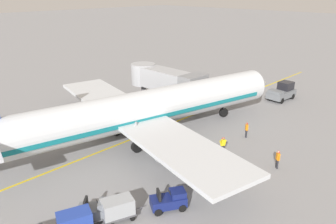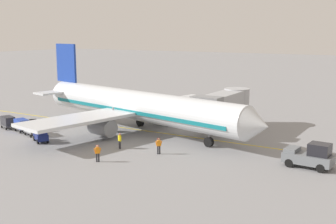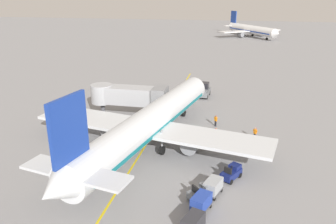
{
  "view_description": "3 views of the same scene",
  "coord_description": "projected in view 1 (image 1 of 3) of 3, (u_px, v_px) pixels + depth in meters",
  "views": [
    {
      "loc": [
        24.42,
        -20.14,
        14.75
      ],
      "look_at": [
        1.76,
        2.7,
        2.52
      ],
      "focal_mm": 35.02,
      "sensor_mm": 36.0,
      "label": 1
    },
    {
      "loc": [
        45.04,
        31.06,
        12.39
      ],
      "look_at": [
        3.15,
        5.97,
        3.41
      ],
      "focal_mm": 46.91,
      "sensor_mm": 36.0,
      "label": 2
    },
    {
      "loc": [
        10.55,
        -37.35,
        18.3
      ],
      "look_at": [
        2.44,
        1.87,
        3.89
      ],
      "focal_mm": 35.79,
      "sensor_mm": 36.0,
      "label": 3
    }
  ],
  "objects": [
    {
      "name": "parked_airliner",
      "position": [
        140.0,
        110.0,
        32.99
      ],
      "size": [
        30.43,
        37.12,
        10.63
      ],
      "color": "silver",
      "rests_on": "ground"
    },
    {
      "name": "baggage_tug_lead",
      "position": [
        98.0,
        210.0,
        22.09
      ],
      "size": [
        2.59,
        2.64,
        1.62
      ],
      "color": "slate",
      "rests_on": "ground"
    },
    {
      "name": "baggage_cart_second_in_train",
      "position": [
        75.0,
        221.0,
        20.67
      ],
      "size": [
        1.95,
        2.96,
        1.58
      ],
      "color": "#4C4C51",
      "rests_on": "ground"
    },
    {
      "name": "ground_crew_loader",
      "position": [
        278.0,
        158.0,
        28.27
      ],
      "size": [
        0.6,
        0.55,
        1.69
      ],
      "color": "#232328",
      "rests_on": "ground"
    },
    {
      "name": "baggage_tug_trailing",
      "position": [
        170.0,
        200.0,
        23.12
      ],
      "size": [
        2.29,
        2.76,
        1.62
      ],
      "color": "navy",
      "rests_on": "ground"
    },
    {
      "name": "ground_crew_wing_walker",
      "position": [
        247.0,
        129.0,
        34.18
      ],
      "size": [
        0.57,
        0.58,
        1.69
      ],
      "color": "#232328",
      "rests_on": "ground"
    },
    {
      "name": "pushback_tractor",
      "position": [
        282.0,
        92.0,
        45.86
      ],
      "size": [
        2.48,
        4.53,
        2.4
      ],
      "color": "slate",
      "rests_on": "ground"
    },
    {
      "name": "jet_bridge",
      "position": [
        165.0,
        80.0,
        42.89
      ],
      "size": [
        11.88,
        3.5,
        4.98
      ],
      "color": "#A8AAAF",
      "rests_on": "ground"
    },
    {
      "name": "gate_lead_in_line",
      "position": [
        138.0,
        136.0,
        34.68
      ],
      "size": [
        0.24,
        80.0,
        0.01
      ],
      "primitive_type": "cube",
      "color": "gold",
      "rests_on": "ground"
    },
    {
      "name": "baggage_cart_front",
      "position": [
        118.0,
        208.0,
        21.95
      ],
      "size": [
        1.95,
        2.96,
        1.58
      ],
      "color": "#4C4C51",
      "rests_on": "ground"
    },
    {
      "name": "ground_crew_marshaller",
      "position": [
        223.0,
        144.0,
        30.81
      ],
      "size": [
        0.44,
        0.67,
        1.69
      ],
      "color": "#232328",
      "rests_on": "ground"
    },
    {
      "name": "ground_plane",
      "position": [
        138.0,
        137.0,
        34.68
      ],
      "size": [
        400.0,
        400.0,
        0.0
      ],
      "primitive_type": "plane",
      "color": "gray"
    }
  ]
}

